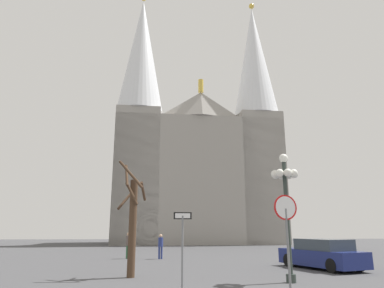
% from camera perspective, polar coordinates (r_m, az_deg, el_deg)
% --- Properties ---
extents(cathedral, '(22.61, 13.62, 35.23)m').
position_cam_1_polar(cathedral, '(48.43, 0.86, -2.14)').
color(cathedral, gray).
rests_on(cathedral, ground).
extents(stop_sign, '(0.84, 0.22, 3.06)m').
position_cam_1_polar(stop_sign, '(12.34, 15.23, -12.17)').
color(stop_sign, slate).
rests_on(stop_sign, ground).
extents(one_way_arrow_sign, '(0.62, 0.07, 2.49)m').
position_cam_1_polar(one_way_arrow_sign, '(12.16, -1.57, -15.58)').
color(one_way_arrow_sign, slate).
rests_on(one_way_arrow_sign, ground).
extents(street_lamp, '(1.09, 1.09, 4.86)m').
position_cam_1_polar(street_lamp, '(14.18, 15.13, -7.72)').
color(street_lamp, '#2D3833').
rests_on(street_lamp, ground).
extents(bare_tree, '(1.22, 1.37, 4.77)m').
position_cam_1_polar(bare_tree, '(15.18, -9.78, -12.31)').
color(bare_tree, '#473323').
rests_on(bare_tree, ground).
extents(parked_car_near_navy, '(3.14, 4.91, 1.44)m').
position_cam_1_polar(parked_car_near_navy, '(19.25, 20.52, -16.65)').
color(parked_car_near_navy, navy).
rests_on(parked_car_near_navy, ground).
extents(pedestrian_walking, '(0.32, 0.32, 1.69)m').
position_cam_1_polar(pedestrian_walking, '(24.49, -10.42, -15.65)').
color(pedestrian_walking, '#33663F').
rests_on(pedestrian_walking, ground).
extents(pedestrian_standing, '(0.32, 0.32, 1.57)m').
position_cam_1_polar(pedestrian_standing, '(23.93, -5.19, -16.05)').
color(pedestrian_standing, navy).
rests_on(pedestrian_standing, ground).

